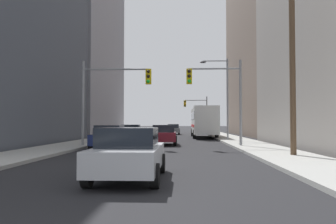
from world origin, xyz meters
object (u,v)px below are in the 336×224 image
(sedan_navy, at_px, (110,137))
(traffic_signal_near_right, at_px, (217,88))
(sedan_grey, at_px, (173,129))
(city_bus, at_px, (204,121))
(traffic_signal_far_right, at_px, (197,109))
(sedan_white, at_px, (131,133))
(sedan_maroon, at_px, (164,135))
(sedan_silver, at_px, (129,153))
(traffic_signal_near_left, at_px, (113,88))

(sedan_navy, height_order, traffic_signal_near_right, traffic_signal_near_right)
(traffic_signal_near_right, bearing_deg, sedan_grey, 97.91)
(city_bus, distance_m, traffic_signal_far_right, 16.43)
(sedan_grey, bearing_deg, traffic_signal_near_right, -82.09)
(sedan_white, distance_m, traffic_signal_near_right, 10.92)
(city_bus, bearing_deg, traffic_signal_far_right, 90.31)
(city_bus, relative_size, sedan_maroon, 2.71)
(sedan_silver, relative_size, traffic_signal_far_right, 0.70)
(sedan_grey, xyz_separation_m, traffic_signal_near_left, (-3.46, -26.78, 3.32))
(sedan_silver, distance_m, sedan_navy, 12.05)
(sedan_navy, relative_size, sedan_grey, 0.99)
(sedan_grey, height_order, traffic_signal_far_right, traffic_signal_far_right)
(city_bus, xyz_separation_m, sedan_navy, (-7.06, -17.62, -1.16))
(sedan_white, xyz_separation_m, traffic_signal_near_right, (7.09, -7.64, 3.27))
(traffic_signal_near_left, bearing_deg, traffic_signal_far_right, 77.45)
(sedan_maroon, bearing_deg, sedan_silver, -90.50)
(traffic_signal_near_right, distance_m, traffic_signal_far_right, 32.13)
(sedan_grey, distance_m, traffic_signal_near_right, 27.23)
(city_bus, xyz_separation_m, sedan_silver, (-3.98, -29.27, -1.16))
(traffic_signal_near_left, relative_size, traffic_signal_far_right, 1.00)
(sedan_silver, height_order, sedan_white, same)
(sedan_grey, distance_m, traffic_signal_near_left, 27.21)
(sedan_navy, relative_size, sedan_white, 1.00)
(sedan_silver, height_order, sedan_navy, same)
(sedan_navy, bearing_deg, city_bus, 68.18)
(traffic_signal_near_left, bearing_deg, sedan_maroon, 36.67)
(sedan_navy, bearing_deg, sedan_grey, 83.46)
(sedan_maroon, distance_m, sedan_white, 6.08)
(sedan_white, bearing_deg, traffic_signal_far_right, 73.92)
(sedan_white, relative_size, traffic_signal_near_left, 0.70)
(traffic_signal_far_right, bearing_deg, sedan_white, -106.08)
(sedan_maroon, bearing_deg, sedan_grey, 89.86)
(sedan_navy, bearing_deg, sedan_white, 90.56)
(sedan_silver, relative_size, sedan_maroon, 0.99)
(city_bus, distance_m, traffic_signal_near_right, 15.97)
(sedan_white, bearing_deg, city_bus, 48.90)
(traffic_signal_near_left, distance_m, traffic_signal_near_right, 7.18)
(traffic_signal_far_right, bearing_deg, sedan_maroon, -97.23)
(traffic_signal_near_left, height_order, traffic_signal_near_right, same)
(sedan_white, distance_m, traffic_signal_far_right, 25.70)
(sedan_maroon, relative_size, traffic_signal_near_left, 0.71)
(traffic_signal_near_left, relative_size, traffic_signal_near_right, 1.00)
(city_bus, relative_size, traffic_signal_near_right, 1.92)
(traffic_signal_near_left, bearing_deg, city_bus, 65.43)
(sedan_white, bearing_deg, traffic_signal_near_left, -90.68)
(traffic_signal_near_left, bearing_deg, sedan_silver, -76.37)
(sedan_navy, relative_size, traffic_signal_near_left, 0.70)
(city_bus, relative_size, sedan_navy, 2.72)
(sedan_maroon, xyz_separation_m, sedan_grey, (0.06, 24.25, 0.00))
(sedan_silver, distance_m, sedan_maroon, 15.97)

